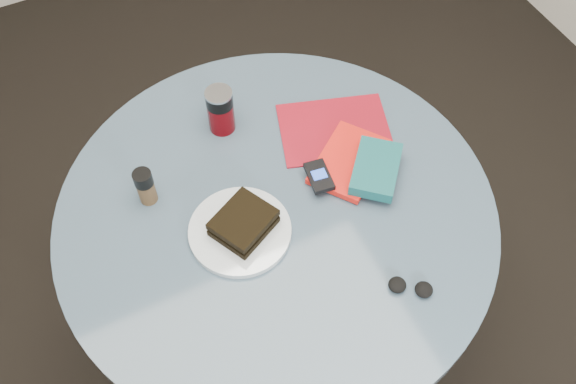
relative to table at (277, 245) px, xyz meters
name	(u,v)px	position (x,y,z in m)	size (l,w,h in m)	color
ground	(280,334)	(0.00, 0.00, -0.59)	(4.00, 4.00, 0.00)	black
table	(277,245)	(0.00, 0.00, 0.00)	(1.00, 1.00, 0.75)	black
plate	(240,231)	(-0.10, -0.02, 0.17)	(0.23, 0.23, 0.01)	silver
sandwich	(244,223)	(-0.09, -0.02, 0.20)	(0.16, 0.15, 0.04)	black
soda_can	(220,110)	(-0.01, 0.28, 0.22)	(0.07, 0.07, 0.12)	#5A040A
pepper_grinder	(145,186)	(-0.25, 0.15, 0.21)	(0.05, 0.05, 0.10)	#4D3821
magazine	(335,130)	(0.23, 0.14, 0.17)	(0.27, 0.20, 0.00)	maroon
red_book	(349,161)	(0.21, 0.04, 0.18)	(0.20, 0.13, 0.02)	red
novel	(376,169)	(0.24, -0.02, 0.20)	(0.15, 0.10, 0.03)	#114E52
mp3_player	(319,176)	(0.12, 0.02, 0.19)	(0.06, 0.09, 0.02)	black
headphones	(411,287)	(0.16, -0.30, 0.17)	(0.10, 0.09, 0.02)	black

